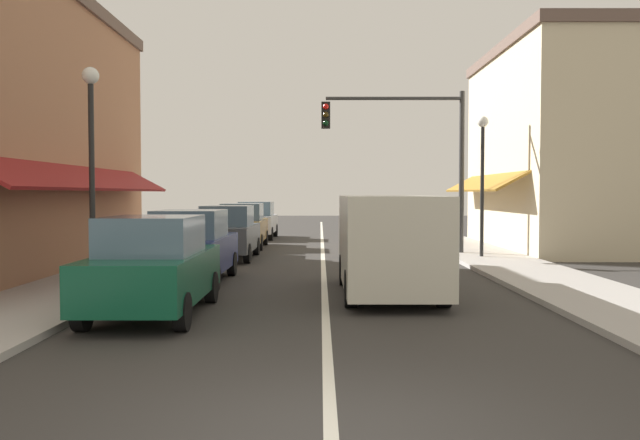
{
  "coord_description": "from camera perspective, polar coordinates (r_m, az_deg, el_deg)",
  "views": [
    {
      "loc": [
        -0.1,
        -5.61,
        2.17
      ],
      "look_at": [
        -0.17,
        14.05,
        1.37
      ],
      "focal_mm": 36.85,
      "sensor_mm": 36.0,
      "label": 1
    }
  ],
  "objects": [
    {
      "name": "street_lamp_right_mid",
      "position": [
        21.99,
        14.14,
        4.83
      ],
      "size": [
        0.36,
        0.36,
        4.67
      ],
      "color": "black",
      "rests_on": "ground"
    },
    {
      "name": "parked_car_nearest_left",
      "position": [
        12.01,
        -14.06,
        -3.93
      ],
      "size": [
        1.79,
        4.11,
        1.77
      ],
      "rotation": [
        0.0,
        0.0,
        -0.0
      ],
      "color": "#0F4C33",
      "rests_on": "ground"
    },
    {
      "name": "parked_car_distant_left",
      "position": [
        31.64,
        -5.32,
        -0.02
      ],
      "size": [
        1.83,
        4.12,
        1.77
      ],
      "rotation": [
        0.0,
        0.0,
        -0.01
      ],
      "color": "#B7BABF",
      "rests_on": "ground"
    },
    {
      "name": "sidewalk_right",
      "position": [
        24.35,
        13.52,
        -2.71
      ],
      "size": [
        2.6,
        56.0,
        0.12
      ],
      "primitive_type": "cube",
      "color": "#A39E99",
      "rests_on": "ground"
    },
    {
      "name": "parked_car_third_left",
      "position": [
        21.84,
        -7.79,
        -1.09
      ],
      "size": [
        1.8,
        4.11,
        1.77
      ],
      "rotation": [
        0.0,
        0.0,
        -0.01
      ],
      "color": "#4C5156",
      "rests_on": "ground"
    },
    {
      "name": "van_in_lane",
      "position": [
        14.11,
        6.18,
        -1.85
      ],
      "size": [
        2.01,
        5.18,
        2.12
      ],
      "rotation": [
        0.0,
        0.0,
        0.0
      ],
      "color": "beige",
      "rests_on": "ground"
    },
    {
      "name": "ground_plane",
      "position": [
        23.71,
        0.45,
        -2.93
      ],
      "size": [
        80.0,
        80.0,
        0.0
      ],
      "primitive_type": "plane",
      "color": "#33302D"
    },
    {
      "name": "parked_car_far_left",
      "position": [
        26.3,
        -6.52,
        -0.5
      ],
      "size": [
        1.81,
        4.11,
        1.77
      ],
      "rotation": [
        0.0,
        0.0,
        0.01
      ],
      "color": "brown",
      "rests_on": "ground"
    },
    {
      "name": "street_lamp_left_near",
      "position": [
        14.86,
        -19.03,
        6.4
      ],
      "size": [
        0.36,
        0.36,
        4.85
      ],
      "color": "black",
      "rests_on": "ground"
    },
    {
      "name": "traffic_signal_mast_arm",
      "position": [
        22.96,
        8.29,
        6.57
      ],
      "size": [
        4.94,
        0.5,
        5.69
      ],
      "color": "#333333",
      "rests_on": "ground"
    },
    {
      "name": "sidewalk_left",
      "position": [
        24.31,
        -12.64,
        -2.71
      ],
      "size": [
        2.6,
        56.0,
        0.12
      ],
      "primitive_type": "cube",
      "color": "#A39E99",
      "rests_on": "ground"
    },
    {
      "name": "parked_car_second_left",
      "position": [
        16.23,
        -10.93,
        -2.29
      ],
      "size": [
        1.82,
        4.12,
        1.77
      ],
      "rotation": [
        0.0,
        0.0,
        -0.01
      ],
      "color": "navy",
      "rests_on": "ground"
    },
    {
      "name": "storefront_right_block",
      "position": [
        27.34,
        20.47,
        5.91
      ],
      "size": [
        6.36,
        10.2,
        7.9
      ],
      "color": "beige",
      "rests_on": "ground"
    },
    {
      "name": "lane_center_stripe",
      "position": [
        23.71,
        0.45,
        -2.92
      ],
      "size": [
        0.14,
        52.0,
        0.01
      ],
      "primitive_type": "cube",
      "color": "silver",
      "rests_on": "ground"
    }
  ]
}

